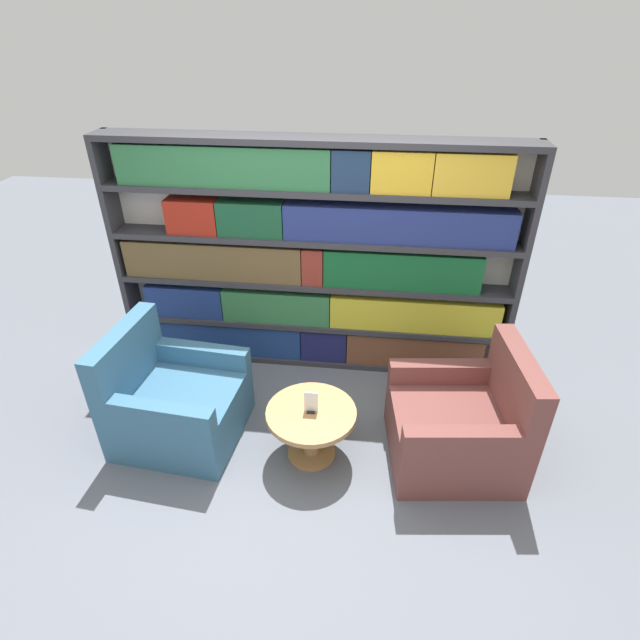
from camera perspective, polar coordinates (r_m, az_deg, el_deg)
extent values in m
plane|color=slate|center=(3.88, -3.58, -16.67)|extent=(14.00, 14.00, 0.00)
cube|color=silver|center=(4.50, -0.65, 7.42)|extent=(3.53, 0.05, 2.09)
cube|color=#333338|center=(4.91, -21.61, 7.29)|extent=(0.05, 0.30, 2.09)
cube|color=#333338|center=(4.51, 21.70, 5.17)|extent=(0.05, 0.30, 2.09)
cube|color=#333338|center=(4.90, -0.77, -4.09)|extent=(3.43, 0.30, 0.05)
cube|color=#333338|center=(4.68, -0.80, -0.20)|extent=(3.43, 0.30, 0.05)
cube|color=#333338|center=(4.48, -0.84, 4.33)|extent=(3.43, 0.30, 0.05)
cube|color=#333338|center=(4.30, -0.88, 9.27)|extent=(3.43, 0.30, 0.05)
cube|color=#333338|center=(4.16, -0.93, 14.58)|extent=(3.43, 0.30, 0.05)
cube|color=#333338|center=(4.06, -0.98, 19.88)|extent=(3.43, 0.30, 0.05)
cube|color=navy|center=(4.93, -10.16, -1.80)|extent=(1.39, 0.20, 0.32)
cube|color=navy|center=(4.76, 0.51, -2.55)|extent=(0.43, 0.20, 0.32)
cube|color=brown|center=(4.76, 10.66, -3.18)|extent=(1.24, 0.20, 0.32)
cube|color=navy|center=(4.86, -15.02, 2.32)|extent=(0.73, 0.20, 0.31)
cube|color=#327442|center=(4.62, -4.93, 1.77)|extent=(0.99, 0.20, 0.31)
cube|color=gold|center=(4.55, 10.68, 0.82)|extent=(1.50, 0.20, 0.31)
cube|color=brown|center=(4.56, -12.05, 6.83)|extent=(1.59, 0.20, 0.33)
cube|color=maroon|center=(4.37, -0.77, 6.40)|extent=(0.18, 0.20, 0.33)
cube|color=#155A2D|center=(4.34, 9.32, 5.80)|extent=(1.33, 0.20, 0.33)
cube|color=#A22316|center=(4.46, -14.29, 11.50)|extent=(0.44, 0.20, 0.29)
cube|color=#194D2F|center=(4.31, -7.86, 11.48)|extent=(0.56, 0.20, 0.29)
cube|color=navy|center=(4.18, 8.89, 10.77)|extent=(1.87, 0.20, 0.29)
cube|color=#2E6E40|center=(4.23, -11.03, 16.96)|extent=(1.74, 0.20, 0.32)
cube|color=navy|center=(4.05, 3.60, 16.80)|extent=(0.30, 0.20, 0.32)
cube|color=gold|center=(4.05, 9.31, 16.46)|extent=(0.46, 0.20, 0.32)
cube|color=gold|center=(4.11, 16.96, 15.75)|extent=(0.58, 0.20, 0.32)
cube|color=#386684|center=(4.13, -15.54, -10.05)|extent=(0.97, 0.92, 0.44)
cube|color=#386684|center=(4.03, -21.34, -4.07)|extent=(0.22, 0.86, 0.49)
cube|color=#386684|center=(3.68, -17.65, -10.31)|extent=(0.77, 0.19, 0.17)
cube|color=#386684|center=(4.17, -13.15, -3.89)|extent=(0.77, 0.19, 0.17)
cube|color=brown|center=(3.93, 14.90, -12.49)|extent=(0.99, 0.95, 0.44)
cube|color=brown|center=(3.76, 21.54, -7.01)|extent=(0.24, 0.86, 0.49)
cube|color=brown|center=(3.99, 13.38, -5.77)|extent=(0.77, 0.21, 0.17)
cube|color=brown|center=(3.46, 15.79, -13.10)|extent=(0.77, 0.21, 0.17)
cylinder|color=#AD7F4C|center=(3.83, -0.99, -13.00)|extent=(0.12, 0.12, 0.39)
cylinder|color=#AD7F4C|center=(3.96, -0.96, -14.87)|extent=(0.36, 0.36, 0.03)
cylinder|color=#AD7F4C|center=(3.68, -1.02, -10.61)|extent=(0.66, 0.66, 0.04)
cube|color=black|center=(3.67, -1.02, -10.32)|extent=(0.06, 0.06, 0.01)
cube|color=white|center=(3.61, -1.03, -9.35)|extent=(0.10, 0.01, 0.18)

